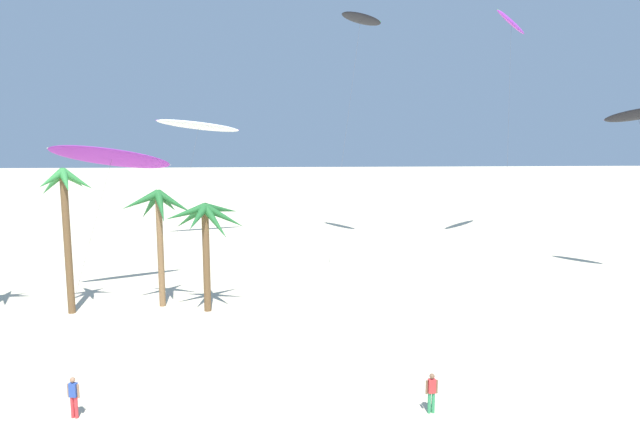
{
  "coord_description": "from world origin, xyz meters",
  "views": [
    {
      "loc": [
        -0.03,
        -2.42,
        11.75
      ],
      "look_at": [
        1.14,
        22.04,
        7.93
      ],
      "focal_mm": 33.6,
      "sensor_mm": 36.0,
      "label": 1
    }
  ],
  "objects_px": {
    "palm_tree_2": "(65,200)",
    "flying_kite_0": "(361,19)",
    "palm_tree_4": "(206,223)",
    "flying_kite_3": "(112,157)",
    "person_near_left": "(74,396)",
    "flying_kite_5": "(638,114)",
    "flying_kite_1": "(199,126)",
    "palm_tree_3": "(159,215)",
    "person_foreground_walker": "(432,391)",
    "flying_kite_2": "(511,22)"
  },
  "relations": [
    {
      "from": "palm_tree_4",
      "to": "flying_kite_3",
      "type": "xyz_separation_m",
      "value": [
        -6.57,
        3.92,
        3.78
      ]
    },
    {
      "from": "flying_kite_0",
      "to": "flying_kite_1",
      "type": "bearing_deg",
      "value": 166.34
    },
    {
      "from": "flying_kite_1",
      "to": "palm_tree_3",
      "type": "bearing_deg",
      "value": -88.31
    },
    {
      "from": "flying_kite_2",
      "to": "palm_tree_2",
      "type": "bearing_deg",
      "value": -150.29
    },
    {
      "from": "palm_tree_2",
      "to": "flying_kite_2",
      "type": "distance_m",
      "value": 41.11
    },
    {
      "from": "palm_tree_3",
      "to": "flying_kite_5",
      "type": "distance_m",
      "value": 34.04
    },
    {
      "from": "person_near_left",
      "to": "person_foreground_walker",
      "type": "bearing_deg",
      "value": -1.13
    },
    {
      "from": "flying_kite_0",
      "to": "person_foreground_walker",
      "type": "height_order",
      "value": "flying_kite_0"
    },
    {
      "from": "palm_tree_2",
      "to": "flying_kite_5",
      "type": "xyz_separation_m",
      "value": [
        38.42,
        5.96,
        5.17
      ]
    },
    {
      "from": "palm_tree_4",
      "to": "flying_kite_3",
      "type": "relative_size",
      "value": 0.64
    },
    {
      "from": "flying_kite_1",
      "to": "flying_kite_5",
      "type": "height_order",
      "value": "flying_kite_5"
    },
    {
      "from": "palm_tree_2",
      "to": "flying_kite_3",
      "type": "bearing_deg",
      "value": 65.43
    },
    {
      "from": "flying_kite_0",
      "to": "flying_kite_1",
      "type": "distance_m",
      "value": 18.33
    },
    {
      "from": "flying_kite_3",
      "to": "person_foreground_walker",
      "type": "relative_size",
      "value": 6.35
    },
    {
      "from": "flying_kite_5",
      "to": "person_foreground_walker",
      "type": "distance_m",
      "value": 29.74
    },
    {
      "from": "person_near_left",
      "to": "flying_kite_5",
      "type": "bearing_deg",
      "value": 30.09
    },
    {
      "from": "flying_kite_0",
      "to": "flying_kite_3",
      "type": "height_order",
      "value": "flying_kite_0"
    },
    {
      "from": "flying_kite_3",
      "to": "palm_tree_4",
      "type": "bearing_deg",
      "value": -30.81
    },
    {
      "from": "flying_kite_0",
      "to": "flying_kite_1",
      "type": "xyz_separation_m",
      "value": [
        -15.23,
        3.7,
        -9.51
      ]
    },
    {
      "from": "palm_tree_2",
      "to": "palm_tree_3",
      "type": "distance_m",
      "value": 5.54
    },
    {
      "from": "flying_kite_1",
      "to": "flying_kite_3",
      "type": "height_order",
      "value": "flying_kite_1"
    },
    {
      "from": "palm_tree_2",
      "to": "flying_kite_5",
      "type": "height_order",
      "value": "flying_kite_5"
    },
    {
      "from": "palm_tree_2",
      "to": "person_near_left",
      "type": "relative_size",
      "value": 5.26
    },
    {
      "from": "flying_kite_0",
      "to": "flying_kite_5",
      "type": "distance_m",
      "value": 24.24
    },
    {
      "from": "palm_tree_4",
      "to": "flying_kite_5",
      "type": "xyz_separation_m",
      "value": [
        30.07,
        5.97,
        6.62
      ]
    },
    {
      "from": "flying_kite_1",
      "to": "palm_tree_4",
      "type": "bearing_deg",
      "value": -80.82
    },
    {
      "from": "flying_kite_5",
      "to": "flying_kite_3",
      "type": "bearing_deg",
      "value": -176.8
    },
    {
      "from": "flying_kite_1",
      "to": "person_near_left",
      "type": "distance_m",
      "value": 37.65
    },
    {
      "from": "palm_tree_3",
      "to": "palm_tree_4",
      "type": "bearing_deg",
      "value": -20.47
    },
    {
      "from": "palm_tree_4",
      "to": "flying_kite_1",
      "type": "bearing_deg",
      "value": 99.18
    },
    {
      "from": "palm_tree_4",
      "to": "flying_kite_5",
      "type": "relative_size",
      "value": 0.52
    },
    {
      "from": "flying_kite_2",
      "to": "flying_kite_5",
      "type": "height_order",
      "value": "flying_kite_2"
    },
    {
      "from": "palm_tree_4",
      "to": "person_near_left",
      "type": "xyz_separation_m",
      "value": [
        -3.47,
        -13.46,
        -4.62
      ]
    },
    {
      "from": "palm_tree_2",
      "to": "flying_kite_0",
      "type": "distance_m",
      "value": 30.79
    },
    {
      "from": "flying_kite_0",
      "to": "flying_kite_2",
      "type": "bearing_deg",
      "value": 0.79
    },
    {
      "from": "flying_kite_0",
      "to": "flying_kite_5",
      "type": "height_order",
      "value": "flying_kite_0"
    },
    {
      "from": "palm_tree_4",
      "to": "flying_kite_0",
      "type": "xyz_separation_m",
      "value": [
        11.55,
        19.04,
        15.2
      ]
    },
    {
      "from": "person_foreground_walker",
      "to": "person_near_left",
      "type": "distance_m",
      "value": 14.31
    },
    {
      "from": "flying_kite_1",
      "to": "flying_kite_3",
      "type": "distance_m",
      "value": 19.14
    },
    {
      "from": "palm_tree_2",
      "to": "palm_tree_3",
      "type": "height_order",
      "value": "palm_tree_2"
    },
    {
      "from": "person_foreground_walker",
      "to": "flying_kite_0",
      "type": "bearing_deg",
      "value": 88.77
    },
    {
      "from": "palm_tree_3",
      "to": "flying_kite_3",
      "type": "relative_size",
      "value": 0.7
    },
    {
      "from": "flying_kite_2",
      "to": "person_near_left",
      "type": "height_order",
      "value": "flying_kite_2"
    },
    {
      "from": "palm_tree_2",
      "to": "flying_kite_0",
      "type": "height_order",
      "value": "flying_kite_0"
    },
    {
      "from": "flying_kite_5",
      "to": "flying_kite_0",
      "type": "bearing_deg",
      "value": 144.77
    },
    {
      "from": "palm_tree_4",
      "to": "person_near_left",
      "type": "distance_m",
      "value": 14.65
    },
    {
      "from": "palm_tree_2",
      "to": "person_foreground_walker",
      "type": "xyz_separation_m",
      "value": [
        19.2,
        -13.75,
        -6.09
      ]
    },
    {
      "from": "palm_tree_3",
      "to": "flying_kite_0",
      "type": "distance_m",
      "value": 27.45
    },
    {
      "from": "flying_kite_5",
      "to": "person_near_left",
      "type": "relative_size",
      "value": 7.66
    },
    {
      "from": "flying_kite_1",
      "to": "flying_kite_3",
      "type": "xyz_separation_m",
      "value": [
        -2.89,
        -18.83,
        -1.91
      ]
    }
  ]
}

